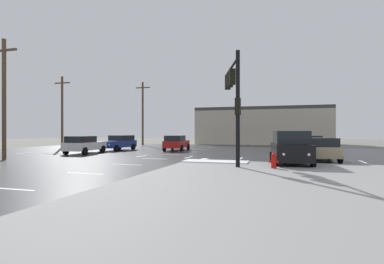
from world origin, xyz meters
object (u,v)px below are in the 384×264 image
object	(u,v)px
sedan_tan	(321,149)
sedan_blue	(119,142)
utility_pole_far	(62,110)
utility_pole_distant	(143,112)
suv_black	(290,147)
utility_pole_mid	(4,97)
sedan_green	(302,143)
sedan_red	(176,143)
traffic_signal_mast	(234,91)
sedan_white	(84,144)
fire_hydrant	(274,160)

from	to	relation	value
sedan_tan	sedan_blue	distance (m)	20.13
utility_pole_far	utility_pole_distant	xyz separation A→B (m)	(6.82, 8.53, 0.16)
suv_black	utility_pole_far	xyz separation A→B (m)	(-26.73, 12.11, 3.55)
sedan_tan	utility_pole_mid	size ratio (longest dim) A/B	0.54
sedan_green	sedan_blue	distance (m)	18.82
utility_pole_mid	sedan_blue	bearing A→B (deg)	80.31
suv_black	sedan_red	distance (m)	15.46
traffic_signal_mast	utility_pole_distant	world-z (taller)	utility_pole_distant
sedan_green	suv_black	distance (m)	12.82
utility_pole_far	utility_pole_distant	size ratio (longest dim) A/B	0.97
sedan_white	utility_pole_far	distance (m)	12.72
sedan_blue	sedan_white	bearing A→B (deg)	-0.12
traffic_signal_mast	sedan_green	bearing A→B (deg)	-35.27
suv_black	sedan_blue	distance (m)	19.49
fire_hydrant	sedan_white	size ratio (longest dim) A/B	0.17
sedan_green	sedan_white	bearing A→B (deg)	21.14
utility_pole_mid	utility_pole_far	world-z (taller)	utility_pole_far
sedan_green	utility_pole_distant	size ratio (longest dim) A/B	0.50
sedan_tan	utility_pole_far	world-z (taller)	utility_pole_far
suv_black	utility_pole_mid	xyz separation A→B (m)	(-19.14, -2.56, 3.37)
suv_black	utility_pole_far	distance (m)	29.56
suv_black	sedan_blue	xyz separation A→B (m)	(-17.11, 9.35, -0.24)
sedan_red	utility_pole_mid	bearing A→B (deg)	143.49
sedan_red	utility_pole_distant	xyz separation A→B (m)	(-8.78, 9.92, 3.94)
traffic_signal_mast	sedan_red	bearing A→B (deg)	15.35
suv_black	traffic_signal_mast	bearing A→B (deg)	-69.27
sedan_green	suv_black	xyz separation A→B (m)	(-1.41, -12.74, 0.24)
sedan_tan	utility_pole_far	size ratio (longest dim) A/B	0.52
suv_black	sedan_blue	world-z (taller)	suv_black
sedan_red	utility_pole_far	distance (m)	16.11
sedan_tan	utility_pole_mid	bearing A→B (deg)	100.91
sedan_red	suv_black	bearing A→B (deg)	-139.37
sedan_red	utility_pole_distant	distance (m)	13.82
sedan_green	sedan_blue	xyz separation A→B (m)	(-18.52, -3.40, 0.00)
sedan_green	traffic_signal_mast	bearing A→B (deg)	69.14
sedan_white	sedan_red	xyz separation A→B (m)	(6.43, 6.58, 0.00)
sedan_tan	sedan_green	bearing A→B (deg)	-0.40
sedan_red	sedan_blue	distance (m)	6.14
sedan_red	utility_pole_distant	size ratio (longest dim) A/B	0.51
traffic_signal_mast	sedan_blue	xyz separation A→B (m)	(-13.97, 10.92, -3.50)
sedan_white	utility_pole_distant	size ratio (longest dim) A/B	0.51
traffic_signal_mast	sedan_red	xyz separation A→B (m)	(-7.98, 12.30, -3.50)
sedan_green	utility_pole_mid	world-z (taller)	utility_pole_mid
utility_pole_mid	fire_hydrant	bearing A→B (deg)	-1.15
fire_hydrant	sedan_white	bearing A→B (deg)	157.02
sedan_green	utility_pole_mid	xyz separation A→B (m)	(-20.55, -15.31, 3.61)
fire_hydrant	sedan_blue	bearing A→B (deg)	142.92
sedan_green	sedan_tan	distance (m)	9.73
sedan_blue	utility_pole_far	distance (m)	10.70
utility_pole_mid	utility_pole_distant	world-z (taller)	utility_pole_distant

